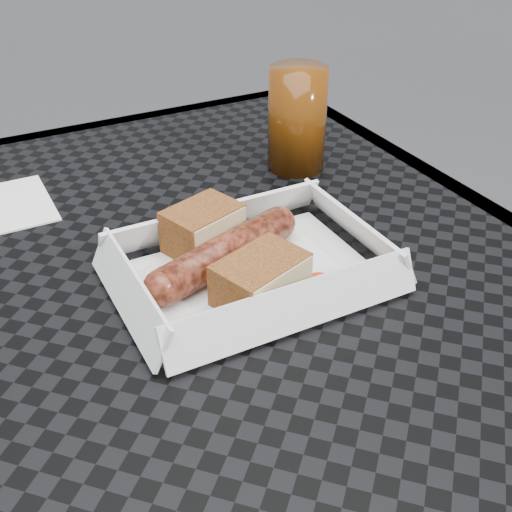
{
  "coord_description": "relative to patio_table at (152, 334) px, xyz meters",
  "views": [
    {
      "loc": [
        -0.14,
        -0.49,
        1.1
      ],
      "look_at": [
        0.09,
        -0.06,
        0.78
      ],
      "focal_mm": 45.0,
      "sensor_mm": 36.0,
      "label": 1
    }
  ],
  "objects": [
    {
      "name": "patio_table",
      "position": [
        0.0,
        0.0,
        0.0
      ],
      "size": [
        0.8,
        0.8,
        0.74
      ],
      "color": "black",
      "rests_on": "ground"
    },
    {
      "name": "food_tray",
      "position": [
        0.09,
        -0.05,
        0.08
      ],
      "size": [
        0.22,
        0.15,
        0.0
      ],
      "primitive_type": "cube",
      "color": "white",
      "rests_on": "patio_table"
    },
    {
      "name": "bratwurst",
      "position": [
        0.07,
        -0.03,
        0.1
      ],
      "size": [
        0.18,
        0.08,
        0.03
      ],
      "rotation": [
        0.0,
        0.0,
        0.33
      ],
      "color": "maroon",
      "rests_on": "food_tray"
    },
    {
      "name": "bread_near",
      "position": [
        0.07,
        0.01,
        0.1
      ],
      "size": [
        0.08,
        0.07,
        0.04
      ],
      "primitive_type": "cube",
      "rotation": [
        0.0,
        0.0,
        0.33
      ],
      "color": "brown",
      "rests_on": "food_tray"
    },
    {
      "name": "bread_far",
      "position": [
        0.08,
        -0.09,
        0.1
      ],
      "size": [
        0.09,
        0.08,
        0.04
      ],
      "primitive_type": "cube",
      "rotation": [
        0.0,
        0.0,
        0.33
      ],
      "color": "brown",
      "rests_on": "food_tray"
    },
    {
      "name": "veg_garnish",
      "position": [
        0.14,
        -0.11,
        0.08
      ],
      "size": [
        0.03,
        0.03,
        0.0
      ],
      "color": "#EC350A",
      "rests_on": "food_tray"
    },
    {
      "name": "drink_glass",
      "position": [
        0.25,
        0.13,
        0.14
      ],
      "size": [
        0.07,
        0.07,
        0.13
      ],
      "primitive_type": "cylinder",
      "color": "#502606",
      "rests_on": "patio_table"
    }
  ]
}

